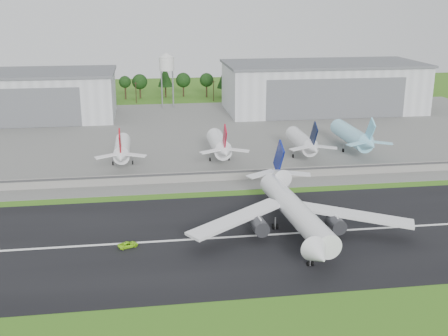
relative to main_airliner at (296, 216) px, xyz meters
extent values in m
plane|color=#376417|center=(-18.39, -9.56, -4.89)|extent=(600.00, 600.00, 0.00)
cube|color=black|center=(-18.39, 0.44, -4.84)|extent=(320.00, 60.00, 0.10)
cube|color=white|center=(-18.39, 0.44, -4.78)|extent=(220.00, 1.00, 0.02)
cube|color=slate|center=(-18.39, 110.44, -4.84)|extent=(320.00, 150.00, 0.10)
cube|color=gray|center=(-18.39, 45.44, -3.14)|extent=(240.00, 0.50, 3.50)
cube|color=#38383A|center=(-18.39, 45.14, -1.89)|extent=(240.00, 0.12, 0.70)
cube|color=silver|center=(-98.39, 155.44, 6.11)|extent=(95.00, 42.00, 22.00)
cube|color=#595B60|center=(-98.39, 155.44, 17.71)|extent=(97.00, 44.00, 1.20)
cube|color=#595B60|center=(-98.39, 134.29, 4.35)|extent=(66.50, 0.30, 18.04)
cube|color=silver|center=(56.61, 155.44, 7.11)|extent=(100.00, 45.00, 24.00)
cube|color=#595B60|center=(56.61, 155.44, 19.71)|extent=(102.00, 47.00, 1.20)
cube|color=#595B60|center=(56.61, 132.79, 5.19)|extent=(70.00, 0.30, 19.68)
cylinder|color=#99999E|center=(-26.39, 172.44, 5.11)|extent=(0.50, 0.50, 20.00)
cylinder|color=#99999E|center=(-20.39, 178.44, 5.11)|extent=(0.50, 0.50, 20.00)
cylinder|color=silver|center=(-23.39, 175.44, 18.61)|extent=(8.00, 8.00, 7.00)
cone|color=silver|center=(-23.39, 175.44, 23.31)|extent=(8.40, 8.40, 2.40)
cylinder|color=white|center=(0.03, 0.44, 1.31)|extent=(8.92, 44.30, 5.80)
cone|color=white|center=(-1.75, -24.50, 1.31)|extent=(6.21, 6.40, 5.80)
cone|color=white|center=(1.92, 26.87, 2.51)|extent=(6.14, 9.37, 5.51)
cube|color=navy|center=(1.89, 26.37, 7.81)|extent=(1.18, 9.55, 11.13)
cube|color=white|center=(14.85, -2.63, 0.51)|extent=(27.81, 16.37, 2.65)
cylinder|color=#333338|center=(9.26, -3.73, -1.09)|extent=(4.18, 5.76, 3.80)
cube|color=white|center=(6.87, 26.01, 2.91)|extent=(9.51, 5.27, 0.98)
cube|color=white|center=(-15.07, -0.49, 0.51)|extent=(26.63, 19.52, 2.65)
cylinder|color=#333338|center=(-9.69, -2.38, -1.09)|extent=(4.18, 5.76, 3.80)
cube|color=white|center=(-3.10, 26.73, 2.91)|extent=(9.55, 6.35, 0.98)
cube|color=#99999E|center=(-0.25, -3.55, -3.19)|extent=(12.11, 30.64, 3.20)
cylinder|color=black|center=(-4.24, 3.75, -4.04)|extent=(0.51, 1.52, 1.50)
imported|color=#9EEB1B|center=(-41.74, -1.83, -4.12)|extent=(5.31, 3.85, 1.34)
cylinder|color=white|center=(-44.79, 70.44, 0.89)|extent=(5.57, 24.00, 5.57)
cone|color=white|center=(-44.79, 54.94, 1.89)|extent=(5.29, 7.00, 5.29)
cube|color=#A80C16|center=(-44.79, 55.44, 6.69)|extent=(0.45, 8.59, 10.02)
cylinder|color=#99999E|center=(-48.29, 68.44, -3.39)|extent=(0.32, 0.32, 3.00)
cylinder|color=#99999E|center=(-41.29, 68.44, -3.39)|extent=(0.32, 0.32, 3.00)
cylinder|color=black|center=(-48.29, 68.44, -4.09)|extent=(0.40, 1.40, 1.40)
cylinder|color=white|center=(-9.86, 70.44, 1.20)|extent=(6.19, 24.00, 6.19)
cone|color=white|center=(-9.86, 54.94, 2.20)|extent=(5.88, 7.00, 5.88)
cube|color=#A90D23|center=(-9.86, 55.44, 7.00)|extent=(0.45, 8.59, 10.02)
cylinder|color=#99999E|center=(-13.36, 68.44, -3.39)|extent=(0.32, 0.32, 3.00)
cylinder|color=#99999E|center=(-6.36, 68.44, -3.39)|extent=(0.32, 0.32, 3.00)
cylinder|color=black|center=(-13.36, 68.44, -4.09)|extent=(0.40, 1.40, 1.40)
cylinder|color=white|center=(21.37, 70.44, 1.07)|extent=(5.93, 24.00, 5.93)
cone|color=white|center=(21.37, 54.94, 2.07)|extent=(5.63, 7.00, 5.63)
cube|color=black|center=(21.37, 55.44, 6.87)|extent=(0.45, 8.59, 10.02)
cylinder|color=#99999E|center=(17.87, 68.44, -3.39)|extent=(0.32, 0.32, 3.00)
cylinder|color=#99999E|center=(24.87, 68.44, -3.39)|extent=(0.32, 0.32, 3.00)
cylinder|color=black|center=(17.87, 68.44, -4.09)|extent=(0.40, 1.40, 1.40)
cylinder|color=#8FDCF7|center=(42.72, 75.44, 1.36)|extent=(6.50, 30.00, 6.50)
cone|color=#8FDCF7|center=(42.72, 56.94, 2.36)|extent=(6.18, 7.00, 6.18)
cube|color=#78D4F6|center=(42.72, 57.44, 7.16)|extent=(0.45, 8.59, 10.02)
cylinder|color=#99999E|center=(39.22, 73.44, -3.39)|extent=(0.32, 0.32, 3.00)
cylinder|color=#99999E|center=(46.22, 73.44, -3.39)|extent=(0.32, 0.32, 3.00)
cylinder|color=black|center=(39.22, 73.44, -4.09)|extent=(0.40, 1.40, 1.40)
camera|label=1|loc=(-36.74, -127.12, 52.89)|focal=45.00mm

